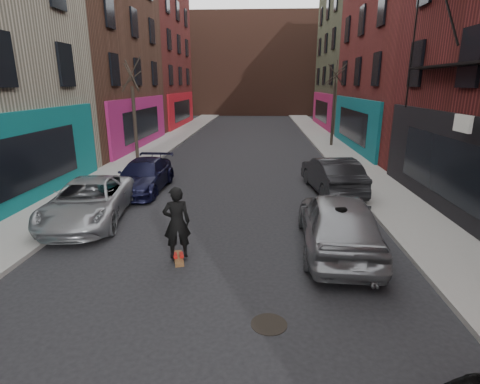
# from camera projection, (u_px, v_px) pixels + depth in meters

# --- Properties ---
(sidewalk_left) EXTENTS (2.50, 84.00, 0.13)m
(sidewalk_left) POSITION_uv_depth(u_px,v_px,m) (180.00, 134.00, 33.68)
(sidewalk_left) COLOR gray
(sidewalk_left) RESTS_ON ground
(sidewalk_right) EXTENTS (2.50, 84.00, 0.13)m
(sidewalk_right) POSITION_uv_depth(u_px,v_px,m) (320.00, 135.00, 33.02)
(sidewalk_right) COLOR gray
(sidewalk_right) RESTS_ON ground
(building_far) EXTENTS (40.00, 10.00, 14.00)m
(building_far) POSITION_uv_depth(u_px,v_px,m) (255.00, 66.00, 56.35)
(building_far) COLOR #47281E
(building_far) RESTS_ON ground
(tree_left_far) EXTENTS (2.00, 2.00, 6.50)m
(tree_left_far) POSITION_uv_depth(u_px,v_px,m) (133.00, 103.00, 21.25)
(tree_left_far) COLOR black
(tree_left_far) RESTS_ON sidewalk_left
(tree_right_far) EXTENTS (2.00, 2.00, 6.80)m
(tree_right_far) POSITION_uv_depth(u_px,v_px,m) (334.00, 97.00, 26.30)
(tree_right_far) COLOR black
(tree_right_far) RESTS_ON sidewalk_right
(parked_left_far) EXTENTS (2.94, 5.23, 1.38)m
(parked_left_far) POSITION_uv_depth(u_px,v_px,m) (89.00, 201.00, 12.40)
(parked_left_far) COLOR #909398
(parked_left_far) RESTS_ON ground
(parked_left_end) EXTENTS (1.88, 4.55, 1.32)m
(parked_left_end) POSITION_uv_depth(u_px,v_px,m) (143.00, 176.00, 15.91)
(parked_left_end) COLOR black
(parked_left_end) RESTS_ON ground
(parked_right_far) EXTENTS (2.20, 4.94, 1.65)m
(parked_right_far) POSITION_uv_depth(u_px,v_px,m) (338.00, 222.00, 10.14)
(parked_right_far) COLOR gray
(parked_right_far) RESTS_ON ground
(parked_right_end) EXTENTS (2.16, 4.71, 1.50)m
(parked_right_end) POSITION_uv_depth(u_px,v_px,m) (332.00, 175.00, 15.74)
(parked_right_end) COLOR black
(parked_right_end) RESTS_ON ground
(skateboard) EXTENTS (0.44, 0.83, 0.10)m
(skateboard) POSITION_uv_depth(u_px,v_px,m) (179.00, 258.00, 9.73)
(skateboard) COLOR brown
(skateboard) RESTS_ON ground
(skateboarder) EXTENTS (0.79, 0.63, 1.89)m
(skateboarder) POSITION_uv_depth(u_px,v_px,m) (177.00, 223.00, 9.46)
(skateboarder) COLOR black
(skateboarder) RESTS_ON skateboard
(pedestrian) EXTENTS (0.97, 0.92, 1.58)m
(pedestrian) POSITION_uv_depth(u_px,v_px,m) (338.00, 237.00, 9.18)
(pedestrian) COLOR black
(pedestrian) RESTS_ON ground
(manhole) EXTENTS (0.82, 0.82, 0.01)m
(manhole) POSITION_uv_depth(u_px,v_px,m) (269.00, 324.00, 7.14)
(manhole) COLOR black
(manhole) RESTS_ON ground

